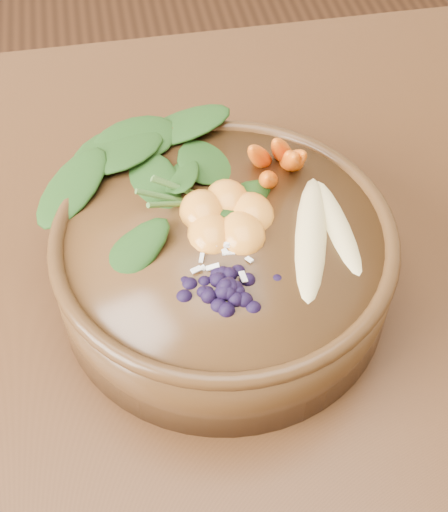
{
  "coord_description": "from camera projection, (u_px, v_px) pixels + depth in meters",
  "views": [
    {
      "loc": [
        -0.0,
        -0.32,
        1.24
      ],
      "look_at": [
        0.07,
        0.05,
        0.8
      ],
      "focal_mm": 50.0,
      "sensor_mm": 36.0,
      "label": 1
    }
  ],
  "objects": [
    {
      "name": "dining_table",
      "position": [
        164.0,
        405.0,
        0.65
      ],
      "size": [
        1.6,
        0.9,
        0.75
      ],
      "color": "#331C0C",
      "rests_on": "ground"
    },
    {
      "name": "stoneware_bowl",
      "position": [
        224.0,
        264.0,
        0.59
      ],
      "size": [
        0.32,
        0.32,
        0.07
      ],
      "primitive_type": "cylinder",
      "rotation": [
        0.0,
        0.0,
        -0.2
      ],
      "color": "#4C2F16",
      "rests_on": "dining_table"
    },
    {
      "name": "kale_heap",
      "position": [
        173.0,
        165.0,
        0.58
      ],
      "size": [
        0.21,
        0.19,
        0.04
      ],
      "primitive_type": null,
      "rotation": [
        0.0,
        0.0,
        -0.2
      ],
      "color": "#1F4614",
      "rests_on": "stoneware_bowl"
    },
    {
      "name": "carrot_cluster",
      "position": [
        286.0,
        136.0,
        0.58
      ],
      "size": [
        0.07,
        0.07,
        0.08
      ],
      "primitive_type": null,
      "rotation": [
        0.0,
        0.0,
        -0.2
      ],
      "color": "#D46211",
      "rests_on": "stoneware_bowl"
    },
    {
      "name": "banana_halves",
      "position": [
        326.0,
        220.0,
        0.55
      ],
      "size": [
        0.07,
        0.15,
        0.03
      ],
      "rotation": [
        0.0,
        0.0,
        -0.2
      ],
      "color": "#E0CC84",
      "rests_on": "stoneware_bowl"
    },
    {
      "name": "mandarin_cluster",
      "position": [
        227.0,
        205.0,
        0.56
      ],
      "size": [
        0.1,
        0.1,
        0.03
      ],
      "primitive_type": null,
      "rotation": [
        0.0,
        0.0,
        -0.2
      ],
      "color": "orange",
      "rests_on": "stoneware_bowl"
    },
    {
      "name": "blueberry_pile",
      "position": [
        227.0,
        275.0,
        0.51
      ],
      "size": [
        0.14,
        0.12,
        0.04
      ],
      "primitive_type": null,
      "rotation": [
        0.0,
        0.0,
        -0.2
      ],
      "color": "black",
      "rests_on": "stoneware_bowl"
    },
    {
      "name": "coconut_flakes",
      "position": [
        226.0,
        249.0,
        0.55
      ],
      "size": [
        0.1,
        0.08,
        0.01
      ],
      "primitive_type": null,
      "rotation": [
        0.0,
        0.0,
        -0.2
      ],
      "color": "white",
      "rests_on": "stoneware_bowl"
    }
  ]
}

